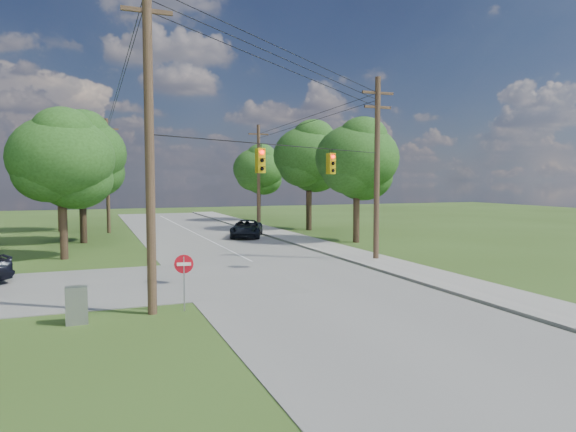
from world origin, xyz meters
name	(u,v)px	position (x,y,z in m)	size (l,w,h in m)	color
ground	(280,305)	(0.00, 0.00, 0.00)	(140.00, 140.00, 0.00)	#354E1A
main_road	(283,277)	(2.00, 5.00, 0.01)	(10.00, 100.00, 0.03)	gray
sidewalk_east	(402,268)	(8.70, 5.00, 0.06)	(2.60, 100.00, 0.12)	#A7A59C
pole_sw	(149,134)	(-4.60, 0.40, 6.23)	(2.00, 0.32, 12.00)	brown
pole_ne	(377,166)	(8.90, 8.00, 5.47)	(2.00, 0.32, 10.50)	brown
pole_north_e	(259,175)	(8.90, 30.00, 5.13)	(2.00, 0.32, 10.00)	brown
pole_north_w	(108,175)	(-5.00, 30.00, 5.13)	(2.00, 0.32, 10.00)	brown
power_lines	(235,102)	(1.50, 11.54, 9.15)	(13.93, 29.62, 4.93)	black
traffic_signals	(299,162)	(2.55, 4.43, 5.50)	(4.91, 3.27, 1.05)	gold
tree_w_near	(61,158)	(-8.00, 15.00, 5.92)	(6.00, 6.00, 8.40)	#463323
tree_w_mid	(81,154)	(-7.00, 23.00, 6.58)	(6.40, 6.40, 9.22)	#463323
tree_w_far	(59,162)	(-9.00, 33.00, 6.25)	(6.00, 6.00, 8.73)	#463323
tree_e_near	(357,158)	(12.00, 16.00, 6.25)	(6.20, 6.20, 8.81)	#463323
tree_e_mid	(309,156)	(12.50, 26.00, 6.91)	(6.60, 6.60, 9.64)	#463323
tree_e_far	(259,169)	(11.50, 38.00, 5.92)	(5.80, 5.80, 8.32)	#463323
car_main_north	(247,229)	(5.29, 22.06, 0.73)	(2.32, 5.03, 1.40)	black
control_cabinet	(77,305)	(-7.02, 0.02, 0.61)	(0.68, 0.49, 1.22)	gray
do_not_enter_sign	(184,269)	(-3.50, 0.37, 1.50)	(0.67, 0.16, 2.03)	gray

